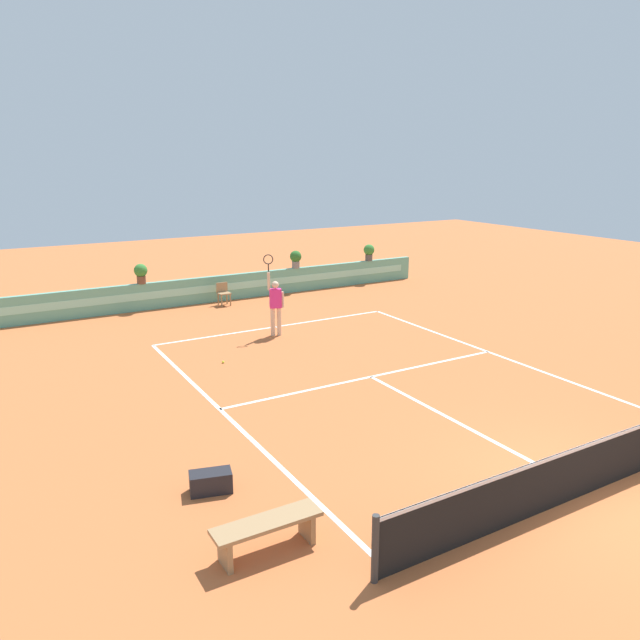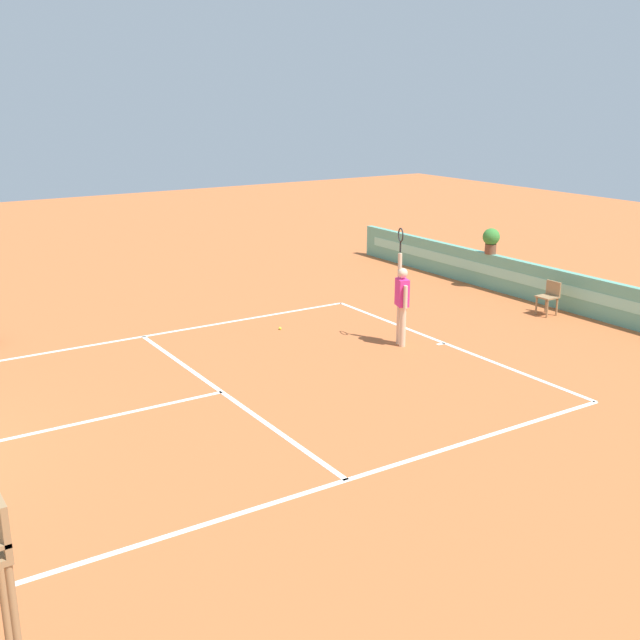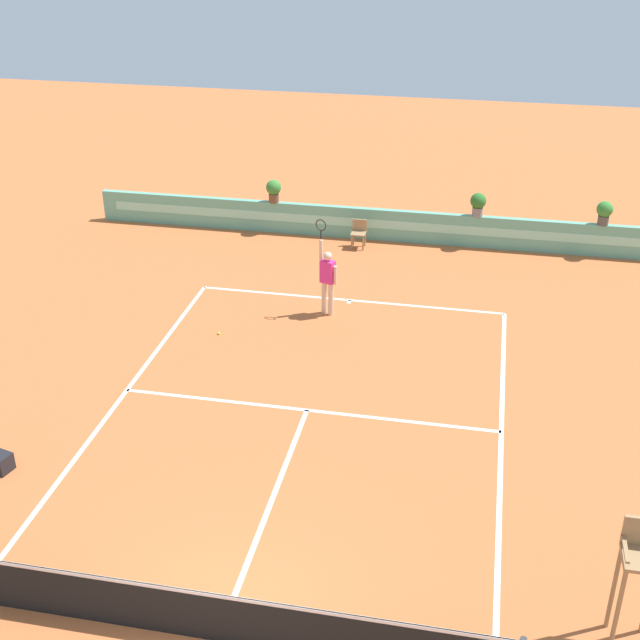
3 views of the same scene
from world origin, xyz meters
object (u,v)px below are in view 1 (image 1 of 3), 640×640
(potted_plant_right, at_px, (296,258))
(potted_plant_far_right, at_px, (369,251))
(potted_plant_left, at_px, (141,272))
(gear_bag, at_px, (211,482))
(tennis_ball_near_baseline, at_px, (223,362))
(tennis_player, at_px, (275,303))
(bench_courtside, at_px, (267,529))
(ball_kid_chair, at_px, (223,293))

(potted_plant_right, bearing_deg, potted_plant_far_right, 0.00)
(potted_plant_right, bearing_deg, potted_plant_left, 180.00)
(potted_plant_right, height_order, potted_plant_far_right, same)
(gear_bag, height_order, potted_plant_far_right, potted_plant_far_right)
(tennis_ball_near_baseline, height_order, potted_plant_far_right, potted_plant_far_right)
(tennis_player, xyz_separation_m, potted_plant_right, (3.59, 5.39, 0.36))
(bench_courtside, bearing_deg, potted_plant_far_right, 51.13)
(potted_plant_right, bearing_deg, gear_bag, -123.24)
(tennis_player, distance_m, potted_plant_far_right, 9.05)
(ball_kid_chair, height_order, gear_bag, ball_kid_chair)
(ball_kid_chair, relative_size, potted_plant_far_right, 1.17)
(ball_kid_chair, bearing_deg, potted_plant_left, 165.61)
(gear_bag, xyz_separation_m, potted_plant_left, (2.27, 13.16, 1.23))
(ball_kid_chair, bearing_deg, tennis_player, -90.99)
(ball_kid_chair, bearing_deg, tennis_ball_near_baseline, -111.66)
(tennis_ball_near_baseline, relative_size, potted_plant_far_right, 0.09)
(bench_courtside, relative_size, gear_bag, 2.29)
(gear_bag, distance_m, tennis_ball_near_baseline, 6.63)
(bench_courtside, relative_size, tennis_ball_near_baseline, 23.53)
(gear_bag, height_order, tennis_ball_near_baseline, gear_bag)
(tennis_ball_near_baseline, xyz_separation_m, potted_plant_left, (-0.33, 7.07, 1.38))
(ball_kid_chair, relative_size, tennis_player, 0.33)
(potted_plant_left, xyz_separation_m, potted_plant_far_right, (10.03, 0.00, 0.00))
(tennis_player, relative_size, potted_plant_left, 3.57)
(potted_plant_left, height_order, potted_plant_far_right, same)
(potted_plant_far_right, bearing_deg, tennis_player, -143.42)
(gear_bag, relative_size, tennis_player, 0.27)
(gear_bag, bearing_deg, tennis_ball_near_baseline, 66.86)
(ball_kid_chair, distance_m, potted_plant_far_right, 7.28)
(bench_courtside, height_order, gear_bag, bench_courtside)
(ball_kid_chair, distance_m, gear_bag, 13.45)
(tennis_ball_near_baseline, relative_size, potted_plant_right, 0.09)
(ball_kid_chair, xyz_separation_m, potted_plant_right, (3.51, 0.73, 0.93))
(bench_courtside, xyz_separation_m, tennis_ball_near_baseline, (2.48, 8.04, -0.34))
(potted_plant_left, distance_m, potted_plant_far_right, 10.03)
(bench_courtside, distance_m, tennis_ball_near_baseline, 8.42)
(gear_bag, height_order, potted_plant_left, potted_plant_left)
(potted_plant_left, bearing_deg, potted_plant_right, 0.00)
(ball_kid_chair, distance_m, potted_plant_right, 3.70)
(gear_bag, bearing_deg, potted_plant_far_right, 46.94)
(ball_kid_chair, relative_size, potted_plant_left, 1.17)
(potted_plant_right, bearing_deg, tennis_player, -123.64)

